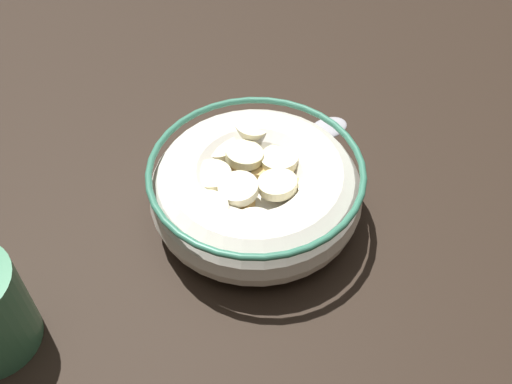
% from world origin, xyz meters
% --- Properties ---
extents(ground_plane, '(1.22, 1.22, 0.02)m').
position_xyz_m(ground_plane, '(0.00, 0.00, -0.01)').
color(ground_plane, black).
extents(cereal_bowl, '(0.19, 0.19, 0.06)m').
position_xyz_m(cereal_bowl, '(0.00, 0.00, 0.03)').
color(cereal_bowl, silver).
rests_on(cereal_bowl, ground_plane).
extents(spoon, '(0.13, 0.08, 0.01)m').
position_xyz_m(spoon, '(-0.07, -0.10, 0.00)').
color(spoon, '#A5A5AD').
rests_on(spoon, ground_plane).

